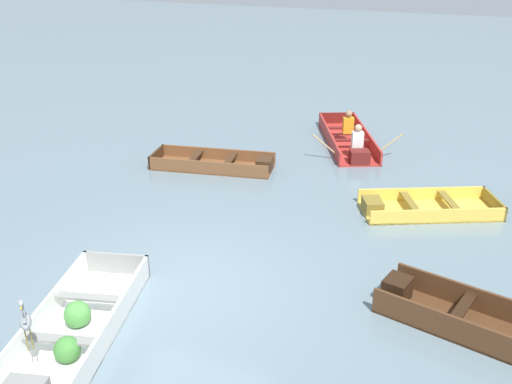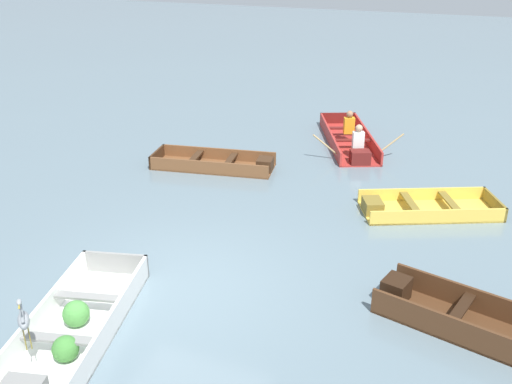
% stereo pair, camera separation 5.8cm
% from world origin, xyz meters
% --- Properties ---
extents(ground_plane, '(80.00, 80.00, 0.00)m').
position_xyz_m(ground_plane, '(0.00, 0.00, 0.00)').
color(ground_plane, slate).
extents(dinghy_white_foreground, '(1.89, 3.41, 0.42)m').
position_xyz_m(dinghy_white_foreground, '(-0.65, -1.77, 0.16)').
color(dinghy_white_foreground, white).
rests_on(dinghy_white_foreground, ground).
extents(skiff_dark_varnish_near_moored, '(3.47, 1.71, 0.41)m').
position_xyz_m(skiff_dark_varnish_near_moored, '(4.61, 0.58, 0.14)').
color(skiff_dark_varnish_near_moored, '#4C2D19').
rests_on(skiff_dark_varnish_near_moored, ground).
extents(skiff_yellow_mid_moored, '(2.94, 2.17, 0.30)m').
position_xyz_m(skiff_yellow_mid_moored, '(3.28, 4.32, 0.10)').
color(skiff_yellow_mid_moored, '#E5BC47').
rests_on(skiff_yellow_mid_moored, ground).
extents(skiff_wooden_brown_far_moored, '(3.08, 1.52, 0.33)m').
position_xyz_m(skiff_wooden_brown_far_moored, '(-1.69, 4.96, 0.11)').
color(skiff_wooden_brown_far_moored, brown).
rests_on(skiff_wooden_brown_far_moored, ground).
extents(rowboat_red_with_crew, '(2.81, 3.70, 0.92)m').
position_xyz_m(rowboat_red_with_crew, '(0.88, 7.76, 0.18)').
color(rowboat_red_with_crew, '#AD2D28').
rests_on(rowboat_red_with_crew, ground).
extents(heron_on_dinghy, '(0.37, 0.38, 0.84)m').
position_xyz_m(heron_on_dinghy, '(-0.64, -2.52, 0.89)').
color(heron_on_dinghy, olive).
rests_on(heron_on_dinghy, dinghy_white_foreground).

